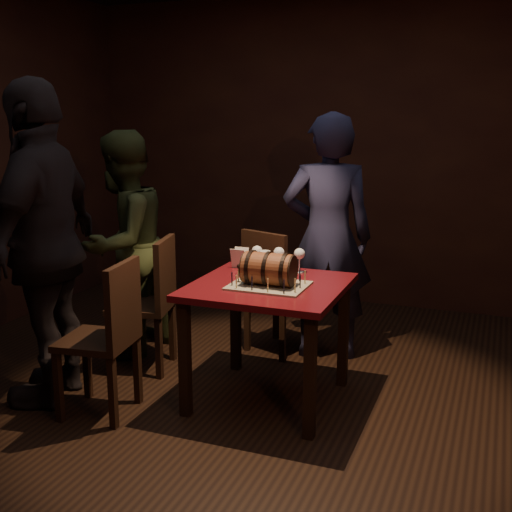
% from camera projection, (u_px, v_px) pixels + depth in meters
% --- Properties ---
extents(room_shell, '(5.04, 5.04, 2.80)m').
position_uv_depth(room_shell, '(242.00, 178.00, 3.58)').
color(room_shell, black).
rests_on(room_shell, ground).
extents(pub_table, '(0.90, 0.90, 0.75)m').
position_uv_depth(pub_table, '(269.00, 301.00, 3.89)').
color(pub_table, '#490C12').
rests_on(pub_table, ground).
extents(cake_board, '(0.45, 0.35, 0.01)m').
position_uv_depth(cake_board, '(269.00, 286.00, 3.80)').
color(cake_board, gray).
rests_on(cake_board, pub_table).
extents(barrel_cake, '(0.36, 0.21, 0.21)m').
position_uv_depth(barrel_cake, '(269.00, 269.00, 3.78)').
color(barrel_cake, brown).
rests_on(barrel_cake, cake_board).
extents(birthday_candles, '(0.40, 0.30, 0.09)m').
position_uv_depth(birthday_candles, '(269.00, 278.00, 3.79)').
color(birthday_candles, '#F7EB94').
rests_on(birthday_candles, cake_board).
extents(wine_glass_left, '(0.07, 0.07, 0.16)m').
position_uv_depth(wine_glass_left, '(257.00, 252.00, 4.18)').
color(wine_glass_left, silver).
rests_on(wine_glass_left, pub_table).
extents(wine_glass_mid, '(0.07, 0.07, 0.16)m').
position_uv_depth(wine_glass_mid, '(279.00, 254.00, 4.14)').
color(wine_glass_mid, silver).
rests_on(wine_glass_mid, pub_table).
extents(wine_glass_right, '(0.07, 0.07, 0.16)m').
position_uv_depth(wine_glass_right, '(299.00, 255.00, 4.10)').
color(wine_glass_right, silver).
rests_on(wine_glass_right, pub_table).
extents(pint_of_ale, '(0.07, 0.07, 0.15)m').
position_uv_depth(pint_of_ale, '(265.00, 263.00, 4.08)').
color(pint_of_ale, silver).
rests_on(pint_of_ale, pub_table).
extents(menu_card, '(0.10, 0.05, 0.13)m').
position_uv_depth(menu_card, '(239.00, 258.00, 4.24)').
color(menu_card, white).
rests_on(menu_card, pub_table).
extents(chair_back, '(0.51, 0.51, 0.93)m').
position_uv_depth(chair_back, '(273.00, 285.00, 4.69)').
color(chair_back, black).
rests_on(chair_back, ground).
extents(chair_left_rear, '(0.48, 0.48, 0.93)m').
position_uv_depth(chair_left_rear, '(152.00, 297.00, 4.40)').
color(chair_left_rear, black).
rests_on(chair_left_rear, ground).
extents(chair_left_front, '(0.45, 0.45, 0.93)m').
position_uv_depth(chair_left_front, '(109.00, 330.00, 3.73)').
color(chair_left_front, black).
rests_on(chair_left_front, ground).
extents(person_back, '(0.74, 0.58, 1.77)m').
position_uv_depth(person_back, '(327.00, 238.00, 4.58)').
color(person_back, '#1B1C36').
rests_on(person_back, ground).
extents(person_left_rear, '(0.67, 0.84, 1.64)m').
position_uv_depth(person_left_rear, '(123.00, 245.00, 4.64)').
color(person_left_rear, '#323A1D').
rests_on(person_left_rear, ground).
extents(person_left_front, '(0.70, 1.22, 1.96)m').
position_uv_depth(person_left_front, '(46.00, 245.00, 3.85)').
color(person_left_front, black).
rests_on(person_left_front, ground).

